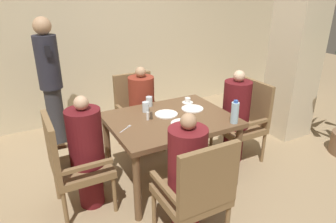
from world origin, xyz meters
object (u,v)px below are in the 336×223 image
at_px(chair_left_side, 71,162).
at_px(plate_main_left, 183,123).
at_px(glass_tall_mid, 146,107).
at_px(diner_in_left_chair, 87,152).
at_px(standing_host, 50,79).
at_px(teacup_with_saucer, 188,101).
at_px(diner_in_near_chair, 187,175).
at_px(chair_far_side, 138,109).
at_px(chair_near_corner, 196,190).
at_px(plate_dessert_center, 166,114).
at_px(glass_tall_near, 149,101).
at_px(plate_main_right, 192,109).
at_px(diner_in_far_chair, 142,109).
at_px(water_bottle, 235,112).
at_px(diner_in_right_chair, 235,116).
at_px(chair_right_side, 245,119).

bearing_deg(chair_left_side, plate_main_left, -10.67).
distance_m(chair_left_side, plate_main_left, 1.12).
distance_m(plate_main_left, glass_tall_mid, 0.51).
bearing_deg(plate_main_left, glass_tall_mid, 112.42).
bearing_deg(chair_left_side, diner_in_left_chair, 0.00).
xyz_separation_m(standing_host, teacup_with_saucer, (1.34, -1.21, -0.13)).
relative_size(chair_left_side, diner_in_near_chair, 0.87).
relative_size(diner_in_left_chair, chair_far_side, 1.17).
bearing_deg(diner_in_left_chair, chair_near_corner, -54.78).
distance_m(plate_dessert_center, glass_tall_near, 0.32).
distance_m(standing_host, teacup_with_saucer, 1.81).
relative_size(plate_main_right, plate_dessert_center, 1.00).
bearing_deg(plate_main_right, chair_near_corner, -120.49).
xyz_separation_m(chair_far_side, diner_in_near_chair, (-0.25, -1.65, 0.06)).
bearing_deg(diner_in_far_chair, water_bottle, -66.75).
xyz_separation_m(plate_dessert_center, glass_tall_near, (-0.05, 0.31, 0.05)).
relative_size(plate_main_right, water_bottle, 1.02).
height_order(diner_in_left_chair, water_bottle, diner_in_left_chair).
xyz_separation_m(chair_near_corner, glass_tall_near, (0.20, 1.30, 0.29)).
bearing_deg(diner_in_right_chair, diner_in_far_chair, 139.75).
distance_m(chair_far_side, diner_in_far_chair, 0.16).
distance_m(diner_in_right_chair, teacup_with_saucer, 0.61).
distance_m(diner_in_left_chair, chair_near_corner, 1.10).
bearing_deg(plate_main_right, plate_dessert_center, -179.85).
relative_size(chair_left_side, plate_main_right, 3.99).
distance_m(plate_main_left, plate_main_right, 0.42).
bearing_deg(plate_main_left, diner_in_far_chair, 92.07).
xyz_separation_m(diner_in_left_chair, teacup_with_saucer, (1.28, 0.29, 0.19)).
bearing_deg(chair_near_corner, diner_in_left_chair, 125.22).
xyz_separation_m(chair_right_side, glass_tall_mid, (-1.20, 0.27, 0.29)).
relative_size(diner_in_left_chair, diner_in_right_chair, 0.99).
xyz_separation_m(diner_in_left_chair, chair_right_side, (1.93, 0.00, -0.06)).
distance_m(chair_far_side, diner_in_right_chair, 1.27).
distance_m(chair_near_corner, teacup_with_saucer, 1.37).
height_order(chair_left_side, standing_host, standing_host).
distance_m(standing_host, glass_tall_mid, 1.46).
height_order(diner_in_left_chair, glass_tall_mid, diner_in_left_chair).
relative_size(diner_in_right_chair, water_bottle, 4.79).
height_order(diner_in_right_chair, glass_tall_near, diner_in_right_chair).
distance_m(diner_in_left_chair, diner_in_near_chair, 0.98).
height_order(water_bottle, glass_tall_mid, water_bottle).
relative_size(chair_right_side, standing_host, 0.58).
distance_m(chair_far_side, plate_main_right, 0.91).
height_order(standing_host, plate_main_left, standing_host).
bearing_deg(plate_dessert_center, plate_main_right, 0.15).
bearing_deg(diner_in_near_chair, diner_in_far_chair, 80.47).
bearing_deg(plate_main_right, diner_in_near_chair, -124.71).
relative_size(chair_left_side, chair_near_corner, 1.00).
bearing_deg(chair_far_side, chair_near_corner, -97.98).
height_order(chair_right_side, plate_main_right, chair_right_side).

